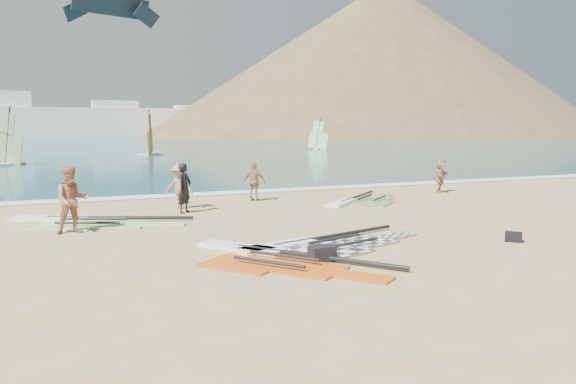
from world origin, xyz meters
name	(u,v)px	position (x,y,z in m)	size (l,w,h in m)	color
ground	(381,241)	(0.00, 0.00, 0.00)	(300.00, 300.00, 0.00)	tan
sea	(82,139)	(0.00, 132.00, 0.00)	(300.00, 240.00, 0.06)	#0B3F4E
surf_line	(241,193)	(0.00, 12.30, 0.00)	(300.00, 1.20, 0.04)	white
far_town	(13,121)	(-15.72, 150.00, 4.49)	(160.00, 8.00, 12.00)	white
headland_main	(384,136)	(85.00, 130.00, 0.00)	(143.00, 143.00, 45.00)	brown
headland_minor	(455,135)	(120.00, 140.00, 0.00)	(70.00, 70.00, 28.00)	brown
rig_grey	(320,245)	(-1.91, 0.03, 0.05)	(5.71, 3.05, 0.20)	#29292C
rig_green	(82,222)	(-7.56, 6.41, 0.05)	(5.82, 3.89, 0.20)	#52C924
rig_orange	(360,201)	(3.58, 7.19, 0.05)	(4.86, 4.12, 0.20)	orange
rig_red	(269,257)	(-3.71, -0.80, 0.05)	(4.21, 5.36, 0.20)	#DC491F
gear_bag_near	(322,253)	(-2.62, -1.46, 0.18)	(0.58, 0.42, 0.37)	black
gear_bag_far	(513,237)	(3.31, -1.57, 0.13)	(0.45, 0.31, 0.27)	black
person_wetsuit	(185,188)	(-3.90, 7.22, 0.92)	(0.67, 0.44, 1.84)	black
beachgoer_left	(72,200)	(-7.90, 4.65, 1.01)	(0.98, 0.76, 2.01)	#A4674D
beachgoer_mid	(179,187)	(-3.86, 8.30, 0.87)	(1.13, 0.65, 1.75)	#B07860
beachgoer_back	(254,182)	(-0.40, 9.28, 0.83)	(0.98, 0.41, 1.66)	#97774C
beachgoer_right	(440,176)	(8.94, 8.65, 0.80)	(1.49, 0.47, 1.61)	tan
windsurfer_left	(9,148)	(-11.22, 37.67, 1.38)	(2.44, 2.40, 4.84)	white
windsurfer_centre	(150,142)	(2.11, 49.22, 1.42)	(2.87, 3.22, 5.04)	white
windsurfer_right	(318,140)	(25.12, 54.25, 1.28)	(2.18, 2.17, 4.36)	white
kitesurf_kite	(112,8)	(-2.23, 42.48, 14.09)	(8.37, 3.58, 2.73)	black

